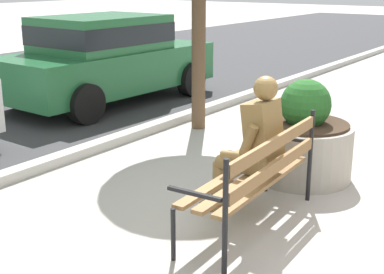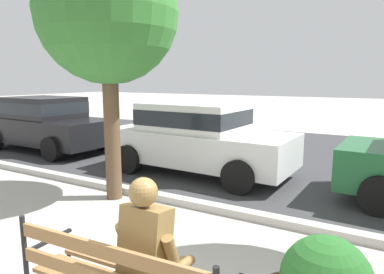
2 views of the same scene
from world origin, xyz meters
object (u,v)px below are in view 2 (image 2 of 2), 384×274
parked_car_black (46,122)px  parked_car_white (197,136)px  bronze_statue_seated (159,258)px  street_tree_near_bench (108,14)px

parked_car_black → parked_car_white: size_ratio=1.00×
bronze_statue_seated → parked_car_black: size_ratio=0.33×
parked_car_white → parked_car_black: bearing=180.0°
bronze_statue_seated → parked_car_white: 5.01m
bronze_statue_seated → parked_car_white: parked_car_white is taller
parked_car_black → bronze_statue_seated: bearing=-32.1°
street_tree_near_bench → parked_car_black: size_ratio=1.03×
bronze_statue_seated → street_tree_near_bench: street_tree_near_bench is taller
parked_car_white → street_tree_near_bench: bearing=-102.0°
parked_car_black → parked_car_white: 5.09m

